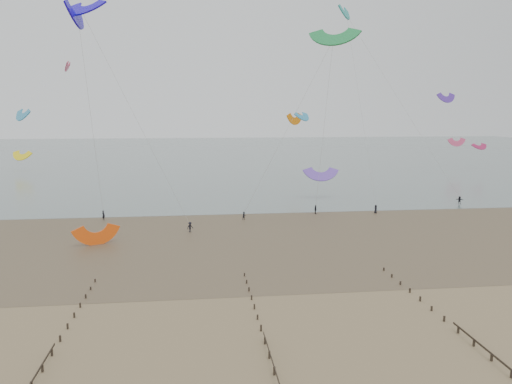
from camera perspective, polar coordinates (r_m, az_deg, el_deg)
ground at (r=51.33m, az=-4.56°, el=-14.03°), size 500.00×500.00×0.00m
sea_and_shore at (r=84.06m, az=-8.34°, el=-4.85°), size 500.00×665.00×0.03m
kitesurfer_lead at (r=98.38m, az=-17.04°, el=-2.56°), size 0.81×0.77×1.86m
kitesurfers at (r=101.86m, az=10.20°, el=-1.94°), size 157.04×24.17×1.84m
grounded_kite at (r=80.86m, az=-17.72°, el=-5.76°), size 7.43×6.76×3.32m
kites_airborne at (r=133.57m, az=-10.34°, el=9.37°), size 213.39×128.15×41.56m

